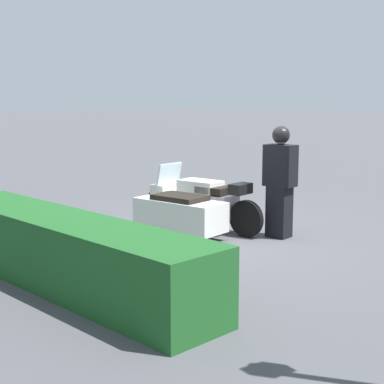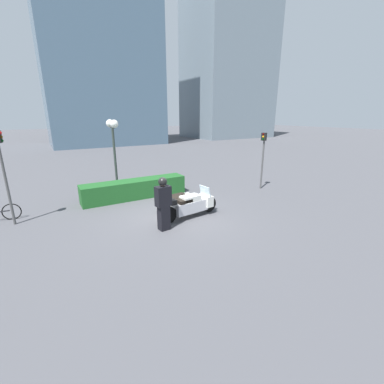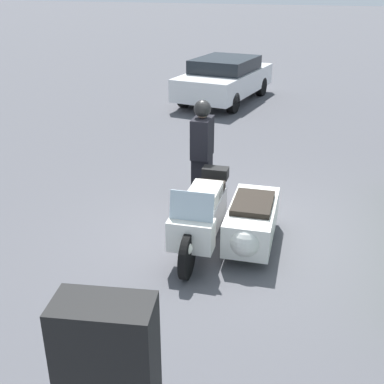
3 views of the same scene
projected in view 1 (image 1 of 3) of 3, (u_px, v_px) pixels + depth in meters
The scene contains 4 objects.
ground_plane at pixel (210, 237), 10.07m from camera, with size 160.00×160.00×0.00m, color #4C4C51.
police_motorcycle at pixel (185, 207), 10.33m from camera, with size 2.62×1.45×1.15m.
officer_rider at pixel (280, 179), 9.91m from camera, with size 0.54×0.36×1.89m.
hedge_bush_curbside at pixel (65, 252), 7.43m from camera, with size 4.99×0.95×0.88m, color #1E5623.
Camera 1 is at (-6.75, 7.13, 2.38)m, focal length 55.00 mm.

